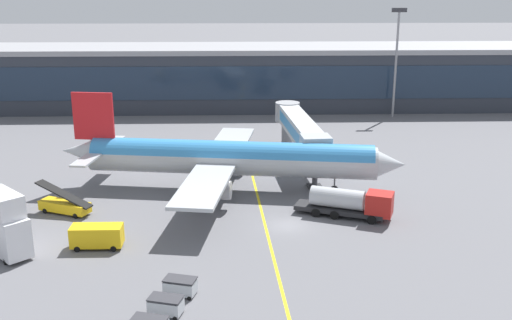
% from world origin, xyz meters
% --- Properties ---
extents(ground_plane, '(700.00, 700.00, 0.00)m').
position_xyz_m(ground_plane, '(0.00, 0.00, 0.00)').
color(ground_plane, slate).
extents(apron_lead_in_line, '(4.45, 79.91, 0.01)m').
position_xyz_m(apron_lead_in_line, '(-2.50, 2.00, 0.00)').
color(apron_lead_in_line, yellow).
rests_on(apron_lead_in_line, ground_plane).
extents(terminal_building, '(171.49, 19.02, 12.71)m').
position_xyz_m(terminal_building, '(3.37, 66.22, 6.37)').
color(terminal_building, '#2D333D').
rests_on(terminal_building, ground_plane).
extents(main_airliner, '(43.45, 34.55, 12.11)m').
position_xyz_m(main_airliner, '(-6.40, 11.91, 4.22)').
color(main_airliner, '#B2B7BC').
rests_on(main_airliner, ground_plane).
extents(jet_bridge, '(5.63, 25.42, 6.91)m').
position_xyz_m(jet_bridge, '(3.61, 23.93, 5.22)').
color(jet_bridge, '#B2B7BC').
rests_on(jet_bridge, ground_plane).
extents(fuel_tanker, '(10.95, 6.35, 3.25)m').
position_xyz_m(fuel_tanker, '(7.16, 2.15, 1.75)').
color(fuel_tanker, '#232326').
rests_on(fuel_tanker, ground_plane).
extents(catering_lift, '(6.50, 6.65, 6.30)m').
position_xyz_m(catering_lift, '(-27.72, -6.08, 3.07)').
color(catering_lift, white).
rests_on(catering_lift, ground_plane).
extents(belt_loader, '(6.85, 4.15, 3.49)m').
position_xyz_m(belt_loader, '(-24.96, 4.38, 0.99)').
color(belt_loader, yellow).
rests_on(belt_loader, ground_plane).
extents(crew_van, '(5.01, 2.16, 2.30)m').
position_xyz_m(crew_van, '(-19.12, -5.06, 1.31)').
color(crew_van, yellow).
rests_on(crew_van, ground_plane).
extents(baggage_cart_2, '(2.97, 2.22, 1.48)m').
position_xyz_m(baggage_cart_2, '(-11.08, -17.77, 0.78)').
color(baggage_cart_2, '#B2B7BC').
rests_on(baggage_cart_2, ground_plane).
extents(baggage_cart_3, '(2.97, 2.22, 1.48)m').
position_xyz_m(baggage_cart_3, '(-10.21, -14.69, 0.78)').
color(baggage_cart_3, '#B2B7BC').
rests_on(baggage_cart_3, ground_plane).
extents(apron_light_mast_0, '(2.80, 0.50, 20.82)m').
position_xyz_m(apron_light_mast_0, '(25.22, 54.26, 12.34)').
color(apron_light_mast_0, gray).
rests_on(apron_light_mast_0, ground_plane).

